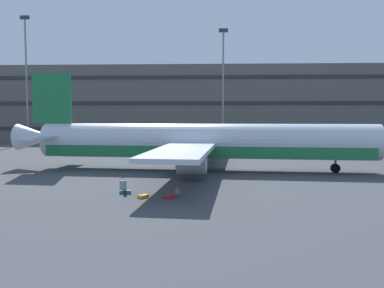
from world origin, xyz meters
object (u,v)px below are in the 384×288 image
at_px(airliner, 201,143).
at_px(backpack_red, 177,192).
at_px(suitcase_orange, 123,186).
at_px(suitcase_silver, 170,197).
at_px(backpack_teal, 125,193).
at_px(suitcase_scuffed, 125,192).
at_px(suitcase_large, 143,196).

xyz_separation_m(airliner, backpack_red, (-1.34, -12.59, -2.59)).
height_order(suitcase_orange, suitcase_silver, suitcase_orange).
distance_m(suitcase_silver, backpack_teal, 3.25).
xyz_separation_m(backpack_red, backpack_teal, (-3.62, -0.27, -0.02)).
xyz_separation_m(airliner, backpack_teal, (-4.96, -12.86, -2.61)).
bearing_deg(backpack_teal, suitcase_scuffed, 101.95).
bearing_deg(suitcase_orange, suitcase_silver, -30.22).
height_order(suitcase_silver, suitcase_scuffed, suitcase_scuffed).
xyz_separation_m(suitcase_large, suitcase_orange, (-1.85, 2.10, 0.33)).
height_order(backpack_red, backpack_teal, backpack_red).
xyz_separation_m(suitcase_silver, backpack_teal, (-3.18, 0.68, 0.10)).
relative_size(suitcase_large, suitcase_silver, 0.98).
bearing_deg(suitcase_scuffed, airliner, 67.15).
relative_size(airliner, suitcase_silver, 45.53).
xyz_separation_m(suitcase_silver, suitcase_scuffed, (-3.33, 1.40, 0.01)).
bearing_deg(suitcase_large, backpack_red, 22.13).
bearing_deg(suitcase_orange, airliner, 64.50).
bearing_deg(suitcase_scuffed, suitcase_orange, 114.13).
height_order(suitcase_large, suitcase_orange, suitcase_orange).
height_order(airliner, suitcase_scuffed, airliner).
xyz_separation_m(suitcase_orange, backpack_red, (4.10, -1.18, -0.20)).
xyz_separation_m(airliner, suitcase_silver, (-1.78, -13.54, -2.71)).
bearing_deg(suitcase_silver, airliner, 82.50).
height_order(suitcase_large, backpack_red, backpack_red).
relative_size(airliner, suitcase_scuffed, 46.36).
bearing_deg(suitcase_silver, suitcase_scuffed, 157.20).
bearing_deg(suitcase_scuffed, backpack_teal, -78.05).
bearing_deg(suitcase_silver, backpack_teal, 167.99).
height_order(suitcase_silver, backpack_teal, backpack_teal).
height_order(suitcase_large, suitcase_silver, suitcase_silver).
relative_size(suitcase_orange, suitcase_silver, 1.20).
distance_m(suitcase_large, suitcase_orange, 2.82).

